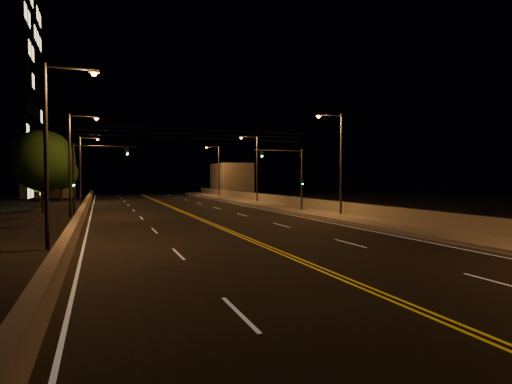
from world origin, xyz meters
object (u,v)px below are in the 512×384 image
object	(u,v)px
tree_2	(42,173)
tree_3	(61,173)
streetlight_6	(83,165)
streetlight_5	(73,158)
streetlight_1	(338,158)
traffic_signal_right	(293,172)
streetlight_2	(255,164)
traffic_signal_left	(86,172)
streetlight_4	(52,142)
tree_1	(42,172)
tree_0	(43,161)
streetlight_3	(217,168)

from	to	relation	value
tree_2	tree_3	size ratio (longest dim) A/B	0.98
streetlight_6	tree_2	size ratio (longest dim) A/B	1.39
streetlight_5	streetlight_6	world-z (taller)	same
tree_2	streetlight_1	bearing A→B (deg)	-48.55
traffic_signal_right	tree_3	size ratio (longest dim) A/B	0.96
streetlight_2	tree_3	world-z (taller)	streetlight_2
traffic_signal_left	tree_2	size ratio (longest dim) A/B	0.98
streetlight_4	tree_3	size ratio (longest dim) A/B	1.36
streetlight_6	tree_1	distance (m)	8.33
streetlight_2	tree_2	bearing A→B (deg)	161.27
streetlight_5	tree_1	size ratio (longest dim) A/B	1.38
streetlight_6	tree_3	bearing A→B (deg)	114.64
streetlight_4	traffic_signal_left	bearing A→B (deg)	85.94
traffic_signal_right	tree_0	distance (m)	24.48
tree_2	streetlight_3	bearing A→B (deg)	21.33
streetlight_4	tree_2	size ratio (longest dim) A/B	1.39
streetlight_6	streetlight_2	bearing A→B (deg)	-22.50
streetlight_5	traffic_signal_right	distance (m)	20.06
streetlight_3	streetlight_4	bearing A→B (deg)	-113.34
streetlight_6	traffic_signal_left	xyz separation A→B (m)	(1.10, -23.79, -1.21)
streetlight_4	tree_0	size ratio (longest dim) A/B	1.10
streetlight_2	tree_2	size ratio (longest dim) A/B	1.39
tree_1	streetlight_3	bearing A→B (deg)	34.45
streetlight_6	tree_2	world-z (taller)	streetlight_6
streetlight_3	tree_2	size ratio (longest dim) A/B	1.39
traffic_signal_left	streetlight_1	bearing A→B (deg)	-16.52
streetlight_1	traffic_signal_right	world-z (taller)	streetlight_1
streetlight_5	tree_2	size ratio (longest dim) A/B	1.39
tree_2	streetlight_4	bearing A→B (deg)	-82.78
streetlight_6	tree_3	distance (m)	7.79
traffic_signal_right	streetlight_6	bearing A→B (deg)	129.95
streetlight_1	streetlight_3	xyz separation A→B (m)	(0.00, 40.22, 0.00)
streetlight_2	tree_2	xyz separation A→B (m)	(-26.42, 8.96, -1.12)
streetlight_3	tree_1	world-z (taller)	streetlight_3
streetlight_6	tree_1	xyz separation A→B (m)	(-4.14, -7.15, -1.11)
streetlight_3	streetlight_6	bearing A→B (deg)	-154.12
streetlight_3	tree_0	distance (m)	35.67
streetlight_2	streetlight_4	distance (m)	37.20
streetlight_3	streetlight_5	xyz separation A→B (m)	(-21.43, -32.30, 0.00)
streetlight_4	tree_3	distance (m)	46.42
tree_1	tree_3	world-z (taller)	tree_3
streetlight_2	streetlight_4	bearing A→B (deg)	-125.18
traffic_signal_left	streetlight_3	bearing A→B (deg)	59.26
tree_0	streetlight_3	bearing A→B (deg)	46.60
streetlight_4	traffic_signal_left	size ratio (longest dim) A/B	1.42
streetlight_1	tree_0	size ratio (longest dim) A/B	1.10
streetlight_3	streetlight_5	bearing A→B (deg)	-123.56
tree_1	tree_2	distance (m)	7.28
streetlight_2	streetlight_5	bearing A→B (deg)	-148.70
traffic_signal_right	tree_3	distance (m)	38.54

